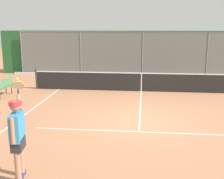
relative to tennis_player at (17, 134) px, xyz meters
The scene contains 6 objects.
ground_plane 4.93m from the tennis_player, 121.67° to the right, with size 60.00×60.00×0.00m, color #B27551.
court_line_markings 3.93m from the tennis_player, 131.77° to the right, with size 8.67×10.64×0.01m.
fence_backdrop 14.44m from the tennis_player, 100.09° to the right, with size 19.53×1.37×2.96m.
tennis_net 9.34m from the tennis_player, 105.73° to the right, with size 11.14×0.09×1.07m.
tennis_player is the anchor object (origin of this frame).
courtside_bench 8.16m from the tennis_player, 61.41° to the right, with size 0.40×1.30×0.84m.
Camera 1 is at (-0.09, 9.58, 3.26)m, focal length 46.26 mm.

